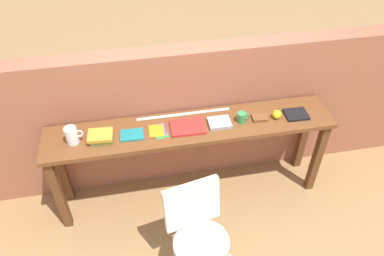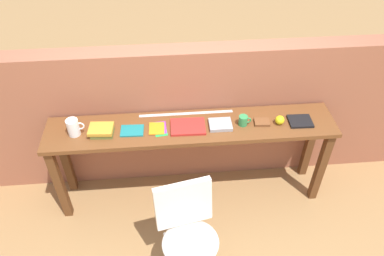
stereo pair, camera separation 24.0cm
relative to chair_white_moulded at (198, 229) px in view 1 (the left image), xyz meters
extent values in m
plane|color=#9E7547|center=(0.10, 0.49, -0.53)|extent=(40.00, 40.00, 0.00)
cube|color=#9E5B42|center=(0.10, 1.13, 0.19)|extent=(6.00, 0.20, 1.44)
cube|color=brown|center=(0.10, 0.79, 0.33)|extent=(2.50, 0.44, 0.04)
cube|color=#5B341A|center=(-1.09, 0.63, -0.11)|extent=(0.07, 0.07, 0.84)
cube|color=#5B341A|center=(1.29, 0.63, -0.11)|extent=(0.07, 0.07, 0.84)
cube|color=#5B341A|center=(-1.09, 0.95, -0.11)|extent=(0.07, 0.07, 0.84)
cube|color=#5B341A|center=(1.29, 0.95, -0.11)|extent=(0.07, 0.07, 0.84)
ellipsoid|color=silver|center=(0.01, -0.07, -0.08)|extent=(0.51, 0.50, 0.08)
cube|color=silver|center=(-0.02, 0.12, 0.16)|extent=(0.45, 0.19, 0.40)
cylinder|color=#B2B2B7|center=(-0.18, 0.05, -0.32)|extent=(0.02, 0.02, 0.41)
cylinder|color=#B2B2B7|center=(0.14, 0.12, -0.32)|extent=(0.02, 0.02, 0.41)
cylinder|color=white|center=(-0.89, 0.77, 0.43)|extent=(0.10, 0.10, 0.15)
cone|color=white|center=(-0.89, 0.74, 0.52)|extent=(0.04, 0.03, 0.04)
torus|color=white|center=(-0.83, 0.77, 0.44)|extent=(0.07, 0.01, 0.07)
cube|color=olive|center=(-0.65, 0.75, 0.37)|extent=(0.19, 0.15, 0.03)
cube|color=gold|center=(-0.66, 0.76, 0.40)|extent=(0.21, 0.17, 0.03)
cube|color=#19757A|center=(-0.41, 0.76, 0.36)|extent=(0.20, 0.15, 0.01)
cube|color=green|center=(-0.17, 0.76, 0.35)|extent=(0.12, 0.18, 0.00)
cube|color=purple|center=(-0.17, 0.78, 0.36)|extent=(0.11, 0.16, 0.00)
cube|color=orange|center=(-0.20, 0.78, 0.36)|extent=(0.13, 0.16, 0.00)
cube|color=red|center=(0.06, 0.77, 0.36)|extent=(0.30, 0.22, 0.02)
cube|color=#9E9EA3|center=(0.34, 0.77, 0.37)|extent=(0.19, 0.16, 0.03)
cylinder|color=#338C4C|center=(0.54, 0.77, 0.40)|extent=(0.08, 0.08, 0.09)
torus|color=#338C4C|center=(0.58, 0.77, 0.40)|extent=(0.06, 0.01, 0.06)
cube|color=brown|center=(0.70, 0.77, 0.37)|extent=(0.14, 0.11, 0.02)
sphere|color=yellow|center=(0.85, 0.76, 0.39)|extent=(0.08, 0.08, 0.08)
cube|color=black|center=(1.04, 0.76, 0.36)|extent=(0.20, 0.17, 0.02)
cube|color=silver|center=(0.06, 0.96, 0.35)|extent=(0.83, 0.03, 0.00)
camera|label=1|loc=(-0.35, -1.59, 2.45)|focal=35.00mm
camera|label=2|loc=(-0.11, -1.62, 2.45)|focal=35.00mm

